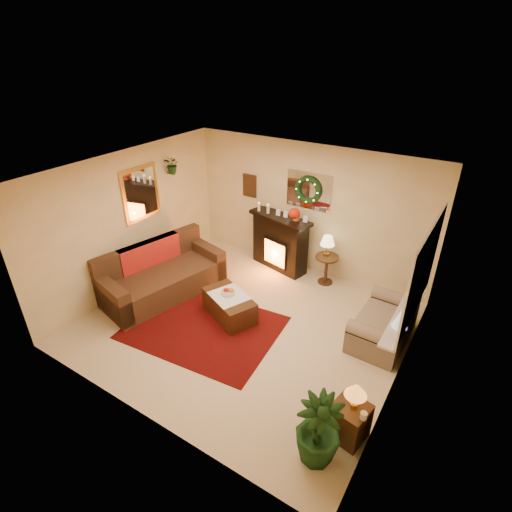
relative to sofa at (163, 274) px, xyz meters
The scene contains 31 objects.
floor 1.83m from the sofa, ahead, with size 5.00×5.00×0.00m, color beige.
ceiling 2.81m from the sofa, ahead, with size 5.00×5.00×0.00m, color white.
wall_back 3.04m from the sofa, 52.44° to the left, with size 5.00×5.00×0.00m, color #EFD88C.
wall_front 2.95m from the sofa, 50.92° to the right, with size 5.00×5.00×0.00m, color #EFD88C.
wall_left 1.13m from the sofa, behind, with size 4.50×4.50×0.00m, color #EFD88C.
wall_right 4.37m from the sofa, ahead, with size 4.50×4.50×0.00m, color #EFD88C.
area_rug 1.38m from the sofa, 17.86° to the right, with size 2.42×1.82×0.01m, color #410109.
sofa is the anchor object (origin of this frame).
red_throw 0.15m from the sofa, 117.42° to the left, with size 0.75×1.22×0.02m, color #AD3C24.
fireplace 2.44m from the sofa, 57.03° to the left, with size 1.19×0.38×1.09m, color #372515.
poinsettia 2.73m from the sofa, 50.74° to the left, with size 0.21×0.21×0.21m, color red.
mantel_candle_a 2.32m from the sofa, 67.27° to the left, with size 0.06×0.06×0.17m, color silver.
mantel_candle_b 2.42m from the sofa, 62.47° to the left, with size 0.06×0.06×0.18m, color white.
mantel_mirror 3.17m from the sofa, 52.20° to the left, with size 0.92×0.02×0.72m, color white.
wreath 3.15m from the sofa, 51.71° to the left, with size 0.55×0.55×0.11m, color #194719.
wall_art 2.59m from the sofa, 79.43° to the left, with size 0.32×0.03×0.48m, color #381E11.
gold_mirror 1.54m from the sofa, 152.79° to the left, with size 0.03×0.84×1.00m, color gold.
hanging_plant 1.98m from the sofa, 116.85° to the left, with size 0.33×0.28×0.36m, color #194719.
loveseat 3.95m from the sofa, 13.58° to the left, with size 0.76×1.32×0.76m, color #A99C8F.
window_frame 4.45m from the sofa, ahead, with size 0.03×1.86×1.36m, color white.
window_glass 4.43m from the sofa, ahead, with size 0.02×1.70×1.22m, color black.
window_sill 4.23m from the sofa, ahead, with size 0.22×1.86×0.04m, color white.
mini_tree 4.23m from the sofa, ahead, with size 0.21×0.21×0.31m, color white.
sill_plant 4.40m from the sofa, 18.11° to the left, with size 0.30×0.24×0.55m, color black.
side_table_round 3.12m from the sofa, 39.63° to the left, with size 0.45×0.45×0.59m, color #4D261C.
lamp_cream 3.14m from the sofa, 40.39° to the left, with size 0.27×0.27×0.42m, color #FFE792.
end_table_square 4.18m from the sofa, 14.77° to the right, with size 0.40×0.40×0.50m, color #533416.
lamp_tiffany 4.20m from the sofa, 14.52° to the right, with size 0.26×0.26×0.38m, color orange.
coffee_table 1.45m from the sofa, ahead, with size 0.99×0.54×0.42m, color #4D351F.
fruit_bowl 1.40m from the sofa, ahead, with size 0.24×0.24×0.06m, color beige.
floor_palm 4.13m from the sofa, 21.84° to the right, with size 1.55×1.55×2.77m, color #1C3E1D.
Camera 1 is at (3.04, -4.44, 4.29)m, focal length 28.00 mm.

